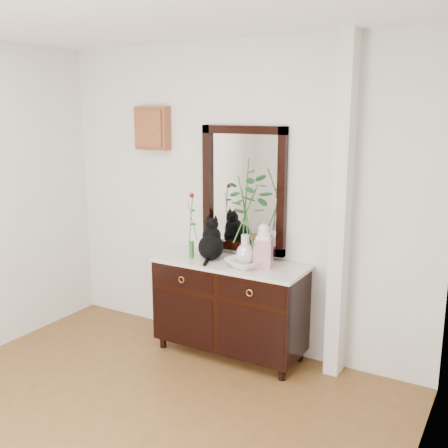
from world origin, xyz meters
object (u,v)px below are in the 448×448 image
Objects in this scene: sideboard at (230,303)px; cat at (211,239)px; ginger_jar at (263,245)px; lotus_bowl at (245,263)px.

cat reaches higher than sideboard.
cat is at bearing 179.76° from ginger_jar.
ginger_jar reaches higher than lotus_bowl.
cat is 0.41m from lotus_bowl.
ginger_jar is at bearing -0.43° from sideboard.
sideboard is 3.71× the size of cat.
cat is at bearing -179.92° from sideboard.
cat is (-0.19, -0.00, 0.56)m from sideboard.
lotus_bowl is 0.79× the size of ginger_jar.
ginger_jar is (0.51, -0.00, 0.01)m from cat.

